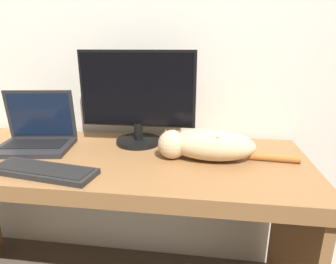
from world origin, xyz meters
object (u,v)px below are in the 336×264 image
external_keyboard (43,171)px  laptop (36,136)px  monitor (137,98)px  cat (206,144)px

external_keyboard → laptop: bearing=133.8°
monitor → external_keyboard: monitor is taller
laptop → external_keyboard: (0.18, -0.26, -0.04)m
laptop → cat: size_ratio=0.61×
laptop → external_keyboard: 0.32m
monitor → laptop: (-0.44, -0.11, -0.17)m
cat → laptop: bearing=-178.6°
laptop → external_keyboard: bearing=-63.3°
external_keyboard → cat: bearing=29.3°
laptop → cat: bearing=-11.6°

